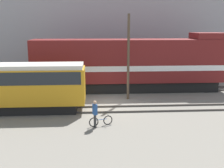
# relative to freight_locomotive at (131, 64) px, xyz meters

# --- Properties ---
(ground_plane) EXTENTS (120.00, 120.00, 0.00)m
(ground_plane) POSITION_rel_freight_locomotive_xyz_m (-2.32, -4.28, -2.61)
(ground_plane) COLOR slate
(track_near) EXTENTS (60.00, 1.50, 0.14)m
(track_near) POSITION_rel_freight_locomotive_xyz_m (-2.32, -6.24, -2.54)
(track_near) COLOR #47423D
(track_near) RESTS_ON ground
(track_far) EXTENTS (60.00, 1.51, 0.14)m
(track_far) POSITION_rel_freight_locomotive_xyz_m (-2.32, 0.00, -2.54)
(track_far) COLOR #47423D
(track_far) RESTS_ON ground
(building_backdrop) EXTENTS (40.78, 6.00, 10.42)m
(building_backdrop) POSITION_rel_freight_locomotive_xyz_m (-2.32, 9.17, 2.60)
(building_backdrop) COLOR #99999E
(building_backdrop) RESTS_ON ground
(freight_locomotive) EXTENTS (18.31, 3.04, 5.58)m
(freight_locomotive) POSITION_rel_freight_locomotive_xyz_m (0.00, 0.00, 0.00)
(freight_locomotive) COLOR black
(freight_locomotive) RESTS_ON ground
(streetcar) EXTENTS (10.56, 2.54, 3.56)m
(streetcar) POSITION_rel_freight_locomotive_xyz_m (-9.48, -6.24, -0.57)
(streetcar) COLOR black
(streetcar) RESTS_ON ground
(bicycle) EXTENTS (1.52, 0.65, 0.69)m
(bicycle) POSITION_rel_freight_locomotive_xyz_m (-3.11, -9.58, -2.29)
(bicycle) COLOR black
(bicycle) RESTS_ON ground
(person) EXTENTS (0.32, 0.41, 1.75)m
(person) POSITION_rel_freight_locomotive_xyz_m (-3.48, -9.86, -1.54)
(person) COLOR #333333
(person) RESTS_ON ground
(utility_pole_right) EXTENTS (0.21, 0.21, 7.22)m
(utility_pole_right) POSITION_rel_freight_locomotive_xyz_m (-0.60, -3.12, 1.00)
(utility_pole_right) COLOR #4C3D2D
(utility_pole_right) RESTS_ON ground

